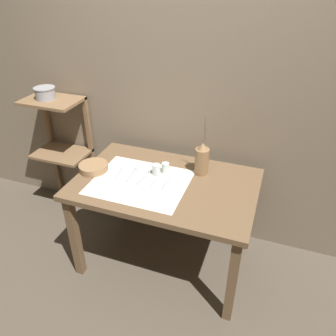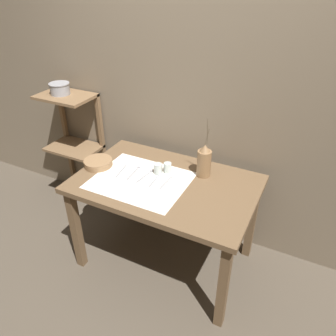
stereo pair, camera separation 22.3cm
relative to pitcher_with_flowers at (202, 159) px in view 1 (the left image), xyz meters
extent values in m
plane|color=brown|center=(-0.21, -0.20, -0.87)|extent=(12.00, 12.00, 0.00)
cube|color=#7A6B56|center=(-0.21, 0.32, 0.33)|extent=(7.00, 0.06, 2.40)
cube|color=brown|center=(-0.21, -0.20, -0.14)|extent=(1.28, 0.82, 0.04)
cube|color=brown|center=(-0.79, -0.55, -0.51)|extent=(0.06, 0.06, 0.72)
cube|color=brown|center=(0.37, -0.55, -0.51)|extent=(0.06, 0.06, 0.72)
cube|color=brown|center=(-0.79, 0.15, -0.51)|extent=(0.06, 0.06, 0.72)
cube|color=brown|center=(0.37, 0.15, -0.51)|extent=(0.06, 0.06, 0.72)
cube|color=brown|center=(-1.31, 0.11, 0.24)|extent=(0.47, 0.33, 0.02)
cube|color=brown|center=(-1.31, 0.11, -0.26)|extent=(0.47, 0.33, 0.02)
cube|color=brown|center=(-1.53, 0.25, -0.31)|extent=(0.04, 0.04, 1.12)
cube|color=brown|center=(-1.10, 0.25, -0.31)|extent=(0.04, 0.04, 1.12)
cube|color=white|center=(-0.37, -0.26, -0.11)|extent=(0.66, 0.54, 0.00)
cylinder|color=olive|center=(0.00, 0.00, -0.02)|extent=(0.10, 0.10, 0.20)
cone|color=olive|center=(0.00, 0.00, 0.11)|extent=(0.08, 0.08, 0.05)
cylinder|color=brown|center=(0.01, 0.00, 0.23)|extent=(0.01, 0.04, 0.20)
cylinder|color=brown|center=(0.01, 0.01, 0.21)|extent=(0.02, 0.01, 0.15)
cylinder|color=brown|center=(0.01, -0.01, 0.20)|extent=(0.04, 0.03, 0.14)
cylinder|color=#8E6B47|center=(-0.76, -0.23, -0.09)|extent=(0.21, 0.21, 0.05)
cylinder|color=#B7C1BC|center=(-0.30, -0.13, -0.07)|extent=(0.06, 0.06, 0.08)
cylinder|color=#B7C1BC|center=(-0.25, -0.08, -0.07)|extent=(0.06, 0.06, 0.08)
cube|color=#939399|center=(-0.56, -0.23, -0.11)|extent=(0.04, 0.18, 0.00)
cube|color=#939399|center=(-0.46, -0.21, -0.11)|extent=(0.02, 0.18, 0.00)
sphere|color=#939399|center=(-0.47, -0.12, -0.11)|extent=(0.02, 0.02, 0.02)
cube|color=#939399|center=(-0.37, -0.22, -0.11)|extent=(0.04, 0.18, 0.00)
sphere|color=#939399|center=(-0.36, -0.13, -0.11)|extent=(0.02, 0.02, 0.02)
cube|color=#939399|center=(-0.28, -0.23, -0.11)|extent=(0.02, 0.18, 0.00)
cube|color=#939399|center=(-0.20, -0.21, -0.11)|extent=(0.02, 0.18, 0.00)
cylinder|color=#939399|center=(-1.36, 0.11, 0.30)|extent=(0.16, 0.16, 0.10)
cylinder|color=#939399|center=(-1.36, 0.11, 0.34)|extent=(0.17, 0.17, 0.01)
camera|label=1|loc=(0.46, -1.99, 1.18)|focal=35.00mm
camera|label=2|loc=(0.66, -1.90, 1.18)|focal=35.00mm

